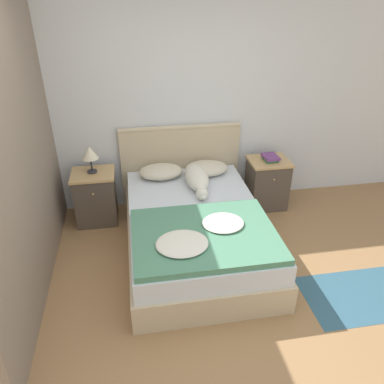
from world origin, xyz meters
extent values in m
plane|color=#997047|center=(0.00, 0.00, 0.00)|extent=(16.00, 16.00, 0.00)
cube|color=silver|center=(0.00, 2.13, 1.27)|extent=(9.00, 0.06, 2.55)
cube|color=gray|center=(-1.42, 1.05, 1.27)|extent=(0.06, 3.10, 2.55)
cube|color=#C6B28E|center=(0.06, 1.01, 0.15)|extent=(1.39, 2.05, 0.29)
cube|color=silver|center=(0.06, 1.01, 0.40)|extent=(1.33, 1.99, 0.21)
cube|color=#C6B28E|center=(0.06, 2.06, 0.51)|extent=(1.47, 0.04, 1.01)
cylinder|color=#C6B28E|center=(0.06, 2.06, 1.01)|extent=(1.47, 0.06, 0.06)
cube|color=#4C4238|center=(-0.99, 1.78, 0.30)|extent=(0.46, 0.40, 0.60)
cube|color=tan|center=(-0.99, 1.78, 0.62)|extent=(0.48, 0.42, 0.03)
sphere|color=tan|center=(-0.99, 1.58, 0.47)|extent=(0.02, 0.02, 0.02)
cube|color=#4C4238|center=(1.11, 1.78, 0.30)|extent=(0.46, 0.40, 0.60)
cube|color=tan|center=(1.11, 1.78, 0.62)|extent=(0.48, 0.42, 0.03)
sphere|color=tan|center=(1.11, 1.58, 0.47)|extent=(0.02, 0.02, 0.02)
ellipsoid|color=beige|center=(-0.21, 1.81, 0.58)|extent=(0.51, 0.36, 0.15)
ellipsoid|color=beige|center=(0.34, 1.81, 0.58)|extent=(0.51, 0.36, 0.15)
cube|color=#4C8466|center=(0.06, 0.54, 0.53)|extent=(1.29, 1.00, 0.06)
ellipsoid|color=silver|center=(-0.16, 0.39, 0.58)|extent=(0.45, 0.40, 0.05)
ellipsoid|color=silver|center=(0.26, 0.64, 0.58)|extent=(0.39, 0.35, 0.05)
ellipsoid|color=silver|center=(0.17, 1.53, 0.60)|extent=(0.25, 0.57, 0.20)
sphere|color=silver|center=(0.17, 1.22, 0.56)|extent=(0.14, 0.14, 0.14)
ellipsoid|color=silver|center=(0.17, 1.16, 0.55)|extent=(0.06, 0.08, 0.05)
cone|color=silver|center=(0.14, 1.23, 0.62)|extent=(0.04, 0.04, 0.05)
cone|color=silver|center=(0.21, 1.23, 0.62)|extent=(0.04, 0.04, 0.05)
ellipsoid|color=silver|center=(0.21, 1.78, 0.54)|extent=(0.16, 0.25, 0.07)
cube|color=#337547|center=(1.12, 1.77, 0.65)|extent=(0.15, 0.17, 0.03)
cube|color=#703D7F|center=(1.12, 1.78, 0.68)|extent=(0.18, 0.23, 0.03)
cylinder|color=#2D2D33|center=(-0.99, 1.80, 0.64)|extent=(0.11, 0.11, 0.02)
cylinder|color=#2D2D33|center=(-0.99, 1.80, 0.73)|extent=(0.02, 0.02, 0.15)
cone|color=beige|center=(-0.99, 1.80, 0.87)|extent=(0.19, 0.19, 0.14)
cube|color=#335B70|center=(1.47, 0.09, 0.00)|extent=(1.09, 0.66, 0.00)
camera|label=1|loc=(-0.50, -2.15, 2.51)|focal=35.00mm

